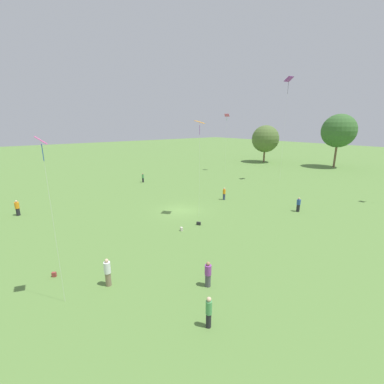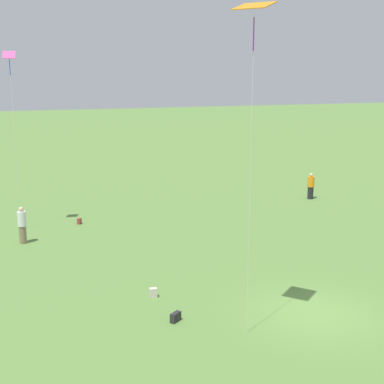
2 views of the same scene
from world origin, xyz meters
name	(u,v)px [view 1 (image 1 of 2)]	position (x,y,z in m)	size (l,w,h in m)	color
ground_plane	(181,211)	(0.00, 0.00, 0.00)	(240.00, 240.00, 0.00)	#5B843D
tree_0	(265,139)	(-18.14, 40.91, 6.17)	(7.01, 7.01, 9.68)	brown
tree_1	(339,131)	(-2.61, 46.93, 8.45)	(7.55, 7.55, 12.24)	brown
person_0	(298,205)	(8.96, 10.70, 0.83)	(0.59, 0.59, 1.71)	#232328
person_1	(108,272)	(9.00, -12.32, 0.94)	(0.59, 0.59, 1.90)	#847056
person_2	(224,194)	(0.03, 7.33, 0.84)	(0.50, 0.50, 1.68)	#333D5B
person_3	(209,312)	(15.64, -9.62, 0.91)	(0.42, 0.42, 1.78)	#232328
person_4	(208,274)	(13.06, -7.35, 0.85)	(0.50, 0.50, 1.73)	#4C4C51
person_5	(143,178)	(-16.56, 3.80, 0.80)	(0.54, 0.54, 1.62)	#232328
person_6	(17,208)	(-10.14, -15.45, 0.88)	(0.65, 0.65, 1.79)	#232328
kite_0	(43,152)	(8.92, -14.92, 8.77)	(0.72, 0.62, 9.53)	#E54C99
kite_1	(289,83)	(-1.85, 23.48, 16.56)	(1.26, 1.42, 17.50)	purple
kite_2	(227,117)	(-15.38, 23.29, 11.35)	(1.26, 1.21, 12.06)	#E54C99
kite_4	(200,125)	(2.93, 0.42, 9.97)	(1.45, 1.46, 10.42)	orange
picnic_bag_0	(199,223)	(4.82, -1.22, 0.16)	(0.46, 0.39, 0.33)	#262628
picnic_bag_1	(54,274)	(5.74, -14.87, 0.16)	(0.30, 0.32, 0.33)	#933833
picnic_bag_2	(181,229)	(4.92, -3.48, 0.18)	(0.31, 0.24, 0.37)	beige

